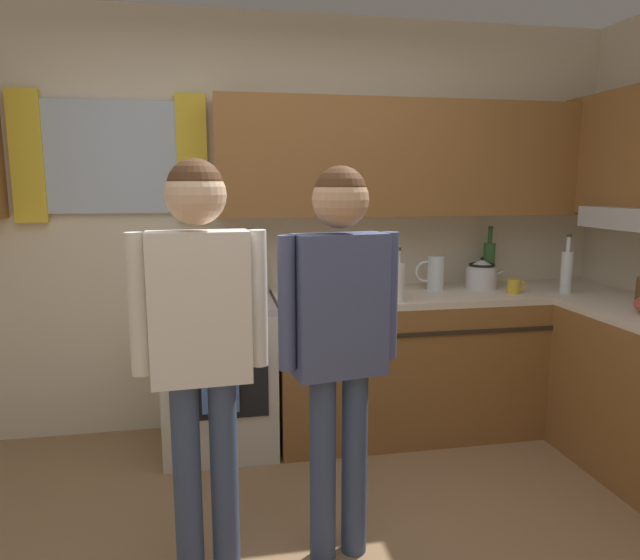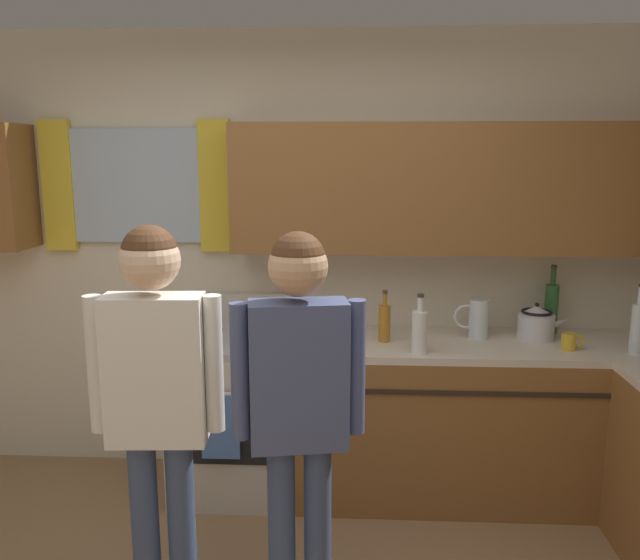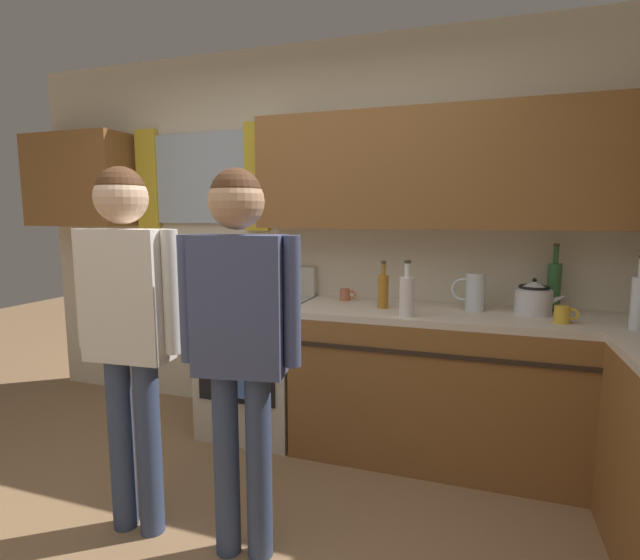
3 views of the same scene
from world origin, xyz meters
name	(u,v)px [view 1 (image 1 of 3)]	position (x,y,z in m)	size (l,w,h in m)	color
back_wall_unit	(279,200)	(0.11, 1.82, 1.47)	(4.60, 0.42, 2.60)	beige
kitchen_counter_run	(519,374)	(1.47, 1.21, 0.45)	(2.25, 1.87, 0.90)	brown
stove_oven	(220,371)	(-0.29, 1.54, 0.47)	(0.64, 0.67, 1.10)	beige
bottle_wine_green	(489,262)	(1.52, 1.75, 1.05)	(0.08, 0.08, 0.39)	#2D6633
bottle_milk_white	(397,281)	(0.73, 1.31, 1.02)	(0.08, 0.08, 0.31)	white
bottle_tall_clear	(567,271)	(1.84, 1.36, 1.04)	(0.07, 0.07, 0.37)	silver
bottle_oil_amber	(360,278)	(0.56, 1.52, 1.01)	(0.06, 0.06, 0.29)	#B27223
mug_mustard_yellow	(514,286)	(1.52, 1.41, 0.95)	(0.12, 0.08, 0.09)	gold
cup_terracotta	(309,286)	(0.28, 1.69, 0.94)	(0.11, 0.07, 0.08)	#B76642
stovetop_kettle	(482,274)	(1.40, 1.61, 1.00)	(0.27, 0.20, 0.21)	silver
water_pitcher	(435,273)	(1.08, 1.62, 1.01)	(0.19, 0.11, 0.22)	silver
adult_left	(200,324)	(-0.36, 0.40, 1.05)	(0.51, 0.22, 1.66)	#38476B
adult_in_plaid	(340,320)	(0.18, 0.41, 1.03)	(0.50, 0.22, 1.64)	#38476B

